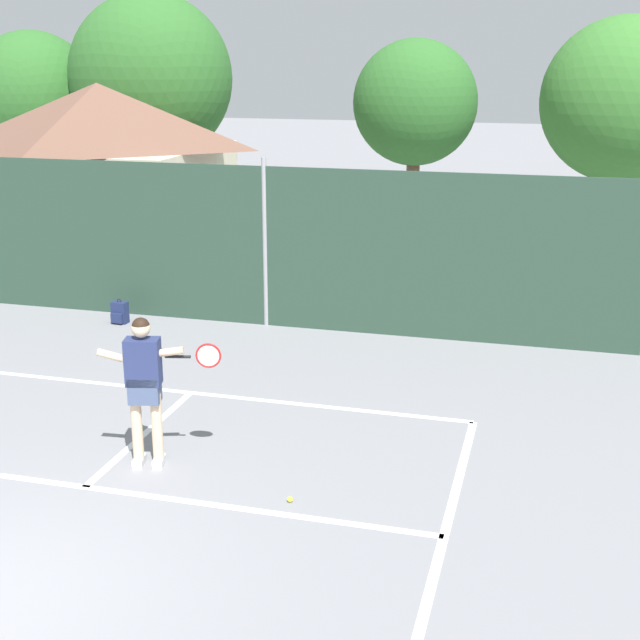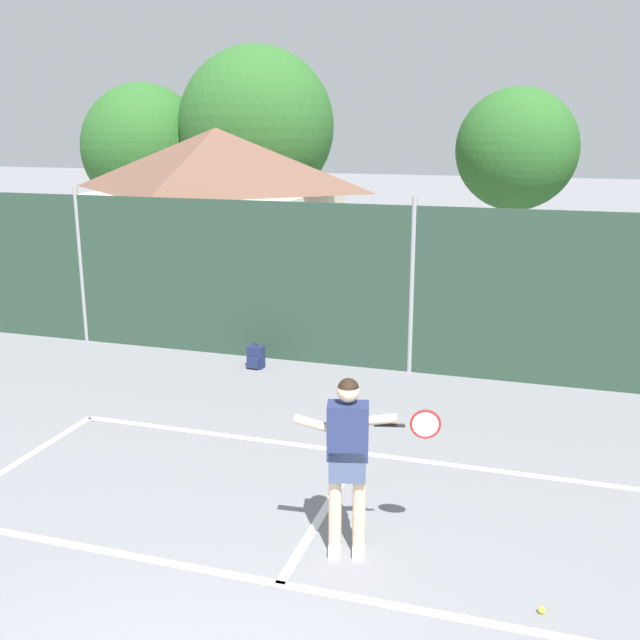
{
  "view_description": "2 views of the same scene",
  "coord_description": "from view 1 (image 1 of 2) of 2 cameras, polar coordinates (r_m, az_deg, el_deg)",
  "views": [
    {
      "loc": [
        4.96,
        -5.53,
        4.74
      ],
      "look_at": [
        1.61,
        6.81,
        0.86
      ],
      "focal_mm": 49.23,
      "sensor_mm": 36.0,
      "label": 1
    },
    {
      "loc": [
        2.2,
        -3.29,
        4.19
      ],
      "look_at": [
        -0.88,
        6.59,
        1.47
      ],
      "focal_mm": 41.99,
      "sensor_mm": 36.0,
      "label": 2
    }
  ],
  "objects": [
    {
      "name": "treeline_backdrop",
      "position": [
        24.73,
        0.37,
        14.49
      ],
      "size": [
        25.17,
        4.26,
        6.47
      ],
      "color": "brown",
      "rests_on": "ground"
    },
    {
      "name": "clubhouse_building",
      "position": [
        22.32,
        -13.97,
        9.67
      ],
      "size": [
        5.74,
        5.0,
        4.09
      ],
      "color": "beige",
      "rests_on": "ground"
    },
    {
      "name": "tennis_player",
      "position": [
        10.45,
        -11.3,
        -3.76
      ],
      "size": [
        1.39,
        0.49,
        1.85
      ],
      "color": "silver",
      "rests_on": "ground"
    },
    {
      "name": "tennis_ball",
      "position": [
        9.88,
        -1.97,
        -11.58
      ],
      "size": [
        0.07,
        0.07,
        0.07
      ],
      "primitive_type": "sphere",
      "color": "#CCE033",
      "rests_on": "ground"
    },
    {
      "name": "chainlink_fence",
      "position": [
        15.7,
        -3.58,
        4.74
      ],
      "size": [
        26.09,
        0.09,
        3.03
      ],
      "color": "#284233",
      "rests_on": "ground"
    },
    {
      "name": "backpack_navy",
      "position": [
        16.49,
        -12.89,
        0.45
      ],
      "size": [
        0.29,
        0.26,
        0.46
      ],
      "color": "navy",
      "rests_on": "ground"
    }
  ]
}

